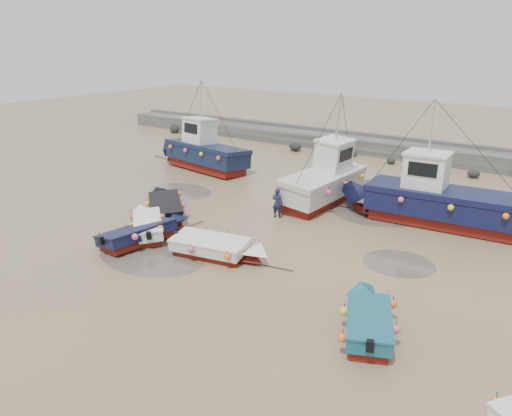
# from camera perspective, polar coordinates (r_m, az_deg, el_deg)

# --- Properties ---
(ground) EXTENTS (120.00, 120.00, 0.00)m
(ground) POSITION_cam_1_polar(r_m,az_deg,el_deg) (22.10, -0.58, -5.33)
(ground) COLOR #977D5A
(ground) RESTS_ON ground
(seawall) EXTENTS (60.00, 4.92, 1.50)m
(seawall) POSITION_cam_1_polar(r_m,az_deg,el_deg) (41.00, 17.68, 6.15)
(seawall) COLOR slate
(seawall) RESTS_ON ground
(puddle_a) EXTENTS (5.27, 5.27, 0.01)m
(puddle_a) POSITION_cam_1_polar(r_m,az_deg,el_deg) (22.47, -11.79, -5.32)
(puddle_a) COLOR #5C5349
(puddle_a) RESTS_ON ground
(puddle_b) EXTENTS (3.08, 3.08, 0.01)m
(puddle_b) POSITION_cam_1_polar(r_m,az_deg,el_deg) (22.12, 15.98, -6.08)
(puddle_b) COLOR #5C5349
(puddle_b) RESTS_ON ground
(puddle_c) EXTENTS (4.33, 4.33, 0.01)m
(puddle_c) POSITION_cam_1_polar(r_m,az_deg,el_deg) (31.42, -8.67, 1.92)
(puddle_c) COLOR #5C5349
(puddle_c) RESTS_ON ground
(puddle_d) EXTENTS (5.76, 5.76, 0.01)m
(puddle_d) POSITION_cam_1_polar(r_m,az_deg,el_deg) (29.04, 14.37, 0.11)
(puddle_d) COLOR #5C5349
(puddle_d) RESTS_ON ground
(dinghy_0) EXTENTS (4.67, 4.25, 1.43)m
(dinghy_0) POSITION_cam_1_polar(r_m,az_deg,el_deg) (24.80, -12.22, -1.63)
(dinghy_0) COLOR maroon
(dinghy_0) RESTS_ON ground
(dinghy_1) EXTENTS (2.34, 5.85, 1.43)m
(dinghy_1) POSITION_cam_1_polar(r_m,az_deg,el_deg) (23.75, -12.58, -2.59)
(dinghy_1) COLOR maroon
(dinghy_1) RESTS_ON ground
(dinghy_2) EXTENTS (2.70, 4.98, 1.43)m
(dinghy_2) POSITION_cam_1_polar(r_m,az_deg,el_deg) (16.84, 12.76, -11.97)
(dinghy_2) COLOR maroon
(dinghy_2) RESTS_ON ground
(dinghy_4) EXTENTS (5.24, 4.83, 1.43)m
(dinghy_4) POSITION_cam_1_polar(r_m,az_deg,el_deg) (27.37, -10.29, 0.44)
(dinghy_4) COLOR maroon
(dinghy_4) RESTS_ON ground
(dinghy_5) EXTENTS (5.57, 2.27, 1.43)m
(dinghy_5) POSITION_cam_1_polar(r_m,az_deg,el_deg) (21.65, -4.41, -4.32)
(dinghy_5) COLOR maroon
(dinghy_5) RESTS_ON ground
(cabin_boat_0) EXTENTS (9.86, 3.70, 6.22)m
(cabin_boat_0) POSITION_cam_1_polar(r_m,az_deg,el_deg) (36.35, -6.37, 6.55)
(cabin_boat_0) COLOR maroon
(cabin_boat_0) RESTS_ON ground
(cabin_boat_1) EXTENTS (2.93, 9.51, 6.22)m
(cabin_boat_1) POSITION_cam_1_polar(r_m,az_deg,el_deg) (29.10, 8.12, 3.36)
(cabin_boat_1) COLOR maroon
(cabin_boat_1) RESTS_ON ground
(cabin_boat_2) EXTENTS (10.79, 3.48, 6.22)m
(cabin_boat_2) POSITION_cam_1_polar(r_m,az_deg,el_deg) (26.91, 19.36, 1.07)
(cabin_boat_2) COLOR maroon
(cabin_boat_2) RESTS_ON ground
(person) EXTENTS (0.64, 0.47, 1.60)m
(person) POSITION_cam_1_polar(r_m,az_deg,el_deg) (26.58, 2.44, -1.06)
(person) COLOR #1B1B3D
(person) RESTS_ON ground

